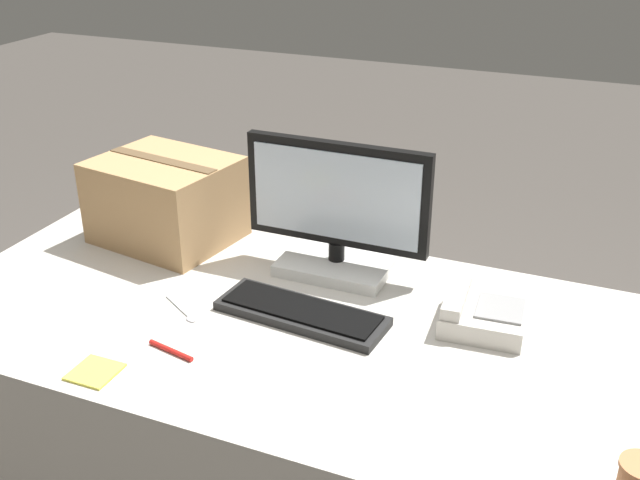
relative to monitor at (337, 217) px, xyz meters
The scene contains 8 objects.
office_desk 0.60m from the monitor, 94.91° to the right, with size 1.80×0.90×0.75m.
monitor is the anchor object (origin of this frame).
keyboard 0.30m from the monitor, 87.29° to the right, with size 0.43×0.18×0.03m.
desk_phone 0.46m from the monitor, 16.69° to the right, with size 0.21×0.21×0.08m.
spoon 0.47m from the monitor, 126.38° to the right, with size 0.14×0.09×0.00m.
cardboard_box 0.53m from the monitor, behind, with size 0.42×0.37×0.25m.
pen_marker 0.57m from the monitor, 111.26° to the right, with size 0.13×0.04×0.01m.
sticky_note_pad 0.73m from the monitor, 115.74° to the right, with size 0.10×0.10×0.01m.
Camera 1 is at (0.68, -1.41, 1.72)m, focal length 42.00 mm.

